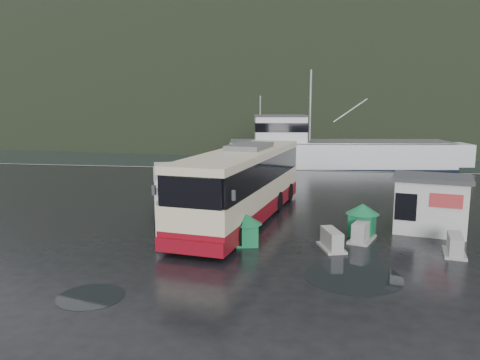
# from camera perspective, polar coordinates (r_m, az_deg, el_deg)

# --- Properties ---
(ground) EXTENTS (160.00, 160.00, 0.00)m
(ground) POSITION_cam_1_polar(r_m,az_deg,el_deg) (21.93, -1.34, -6.08)
(ground) COLOR black
(ground) RESTS_ON ground
(harbor_water) EXTENTS (300.00, 180.00, 0.02)m
(harbor_water) POSITION_cam_1_polar(r_m,az_deg,el_deg) (130.99, 7.14, 6.79)
(harbor_water) COLOR black
(harbor_water) RESTS_ON ground
(quay_edge) EXTENTS (160.00, 0.60, 1.50)m
(quay_edge) POSITION_cam_1_polar(r_m,az_deg,el_deg) (41.39, 3.49, 1.27)
(quay_edge) COLOR #999993
(quay_edge) RESTS_ON ground
(headland) EXTENTS (780.00, 540.00, 570.00)m
(headland) POSITION_cam_1_polar(r_m,az_deg,el_deg) (270.94, 10.15, 8.04)
(headland) COLOR black
(headland) RESTS_ON ground
(coach_bus) EXTENTS (5.43, 13.69, 3.77)m
(coach_bus) POSITION_cam_1_polar(r_m,az_deg,el_deg) (23.91, 0.39, -4.77)
(coach_bus) COLOR beige
(coach_bus) RESTS_ON ground
(white_van) EXTENTS (4.36, 7.01, 2.77)m
(white_van) POSITION_cam_1_polar(r_m,az_deg,el_deg) (22.73, -7.55, -5.60)
(white_van) COLOR silver
(white_van) RESTS_ON ground
(waste_bin_left) EXTENTS (1.12, 1.12, 1.31)m
(waste_bin_left) POSITION_cam_1_polar(r_m,az_deg,el_deg) (19.66, 0.81, -7.92)
(waste_bin_left) COLOR #136D3D
(waste_bin_left) RESTS_ON ground
(waste_bin_right) EXTENTS (1.35, 1.35, 1.47)m
(waste_bin_right) POSITION_cam_1_polar(r_m,az_deg,el_deg) (21.63, 14.60, -6.61)
(waste_bin_right) COLOR #136D3D
(waste_bin_right) RESTS_ON ground
(dome_tent) EXTENTS (2.45, 3.14, 1.13)m
(dome_tent) POSITION_cam_1_polar(r_m,az_deg,el_deg) (19.96, -3.26, -7.67)
(dome_tent) COLOR #2A321E
(dome_tent) RESTS_ON ground
(ticket_kiosk) EXTENTS (3.83, 3.23, 2.60)m
(ticket_kiosk) POSITION_cam_1_polar(r_m,az_deg,el_deg) (23.30, 22.01, -5.85)
(ticket_kiosk) COLOR beige
(ticket_kiosk) RESTS_ON ground
(jersey_barrier_a) EXTENTS (1.22, 1.76, 0.80)m
(jersey_barrier_a) POSITION_cam_1_polar(r_m,az_deg,el_deg) (19.51, 11.07, -8.24)
(jersey_barrier_a) COLOR #999993
(jersey_barrier_a) RESTS_ON ground
(jersey_barrier_b) EXTENTS (1.07, 1.71, 0.79)m
(jersey_barrier_b) POSITION_cam_1_polar(r_m,az_deg,el_deg) (20.30, 24.65, -8.25)
(jersey_barrier_b) COLOR #999993
(jersey_barrier_b) RESTS_ON ground
(jersey_barrier_c) EXTENTS (1.41, 1.92, 0.87)m
(jersey_barrier_c) POSITION_cam_1_polar(r_m,az_deg,el_deg) (20.94, 14.64, -7.15)
(jersey_barrier_c) COLOR #999993
(jersey_barrier_c) RESTS_ON ground
(fishing_trawler) EXTENTS (26.90, 9.46, 10.54)m
(fishing_trawler) POSITION_cam_1_polar(r_m,az_deg,el_deg) (49.25, 11.92, 2.39)
(fishing_trawler) COLOR silver
(fishing_trawler) RESTS_ON ground
(puddles) EXTENTS (15.30, 15.15, 0.01)m
(puddles) POSITION_cam_1_polar(r_m,az_deg,el_deg) (19.92, 14.24, -7.97)
(puddles) COLOR black
(puddles) RESTS_ON ground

